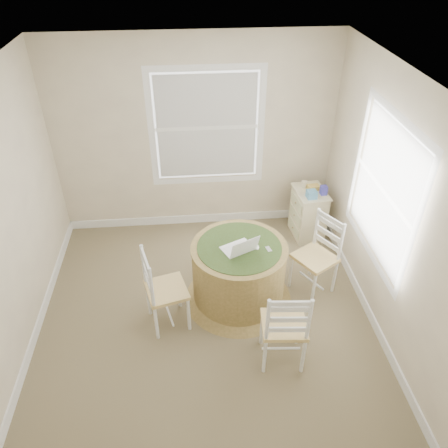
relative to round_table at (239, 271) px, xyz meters
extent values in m
cube|color=#796B4D|center=(-0.39, -0.23, -0.42)|extent=(3.60, 3.60, 0.02)
cube|color=white|center=(-0.39, -0.23, 2.20)|extent=(3.60, 3.60, 0.02)
cube|color=beige|center=(-0.39, 1.58, 0.89)|extent=(3.60, 0.02, 2.60)
cube|color=beige|center=(-0.39, -2.04, 0.89)|extent=(3.60, 0.02, 2.60)
cube|color=beige|center=(-2.20, -0.23, 0.89)|extent=(0.02, 3.60, 2.60)
cube|color=beige|center=(1.42, -0.23, 0.89)|extent=(0.02, 3.60, 2.60)
cube|color=white|center=(-0.39, 1.56, -0.35)|extent=(3.60, 0.02, 0.12)
cube|color=white|center=(-2.18, -0.23, -0.35)|extent=(0.02, 3.60, 0.12)
cube|color=white|center=(1.40, -0.23, -0.35)|extent=(0.02, 3.60, 0.12)
cylinder|color=#A48549|center=(0.00, 0.00, 0.00)|extent=(1.02, 1.02, 0.66)
cone|color=#A48549|center=(0.00, 0.00, -0.37)|extent=(1.22, 1.22, 0.07)
cylinder|color=#A48549|center=(0.00, 0.00, 0.32)|extent=(1.04, 1.04, 0.03)
cylinder|color=#375524|center=(0.00, 0.00, 0.34)|extent=(0.91, 0.91, 0.01)
cone|color=#375524|center=(0.00, 0.00, 0.28)|extent=(1.00, 1.00, 0.10)
cube|color=white|center=(-0.02, -0.02, 0.34)|extent=(0.39, 0.34, 0.02)
cube|color=silver|center=(-0.02, -0.02, 0.35)|extent=(0.29, 0.23, 0.00)
cube|color=black|center=(0.04, -0.15, 0.45)|extent=(0.32, 0.20, 0.21)
ellipsoid|color=white|center=(0.18, -0.03, 0.35)|extent=(0.08, 0.11, 0.03)
cube|color=#B7BABF|center=(0.30, -0.07, 0.34)|extent=(0.07, 0.10, 0.02)
cube|color=black|center=(0.18, 0.09, 0.34)|extent=(0.07, 0.06, 0.02)
cube|color=beige|center=(1.08, 1.14, -0.07)|extent=(0.40, 0.53, 0.67)
cube|color=beige|center=(1.08, 1.14, 0.27)|extent=(0.44, 0.56, 0.02)
cube|color=beige|center=(0.92, 1.12, -0.27)|extent=(0.05, 0.42, 0.14)
cube|color=beige|center=(0.92, 1.12, -0.07)|extent=(0.05, 0.42, 0.14)
cube|color=beige|center=(0.92, 1.12, 0.13)|extent=(0.05, 0.42, 0.14)
cube|color=#508EB7|center=(1.05, 1.00, 0.33)|extent=(0.13, 0.13, 0.10)
cube|color=gold|center=(1.12, 1.18, 0.31)|extent=(0.16, 0.11, 0.06)
cube|color=#3B38A8|center=(1.20, 1.06, 0.34)|extent=(0.09, 0.09, 0.12)
cylinder|color=beige|center=(1.02, 1.24, 0.33)|extent=(0.07, 0.07, 0.09)
camera|label=1|loc=(-0.50, -3.60, 3.24)|focal=35.00mm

